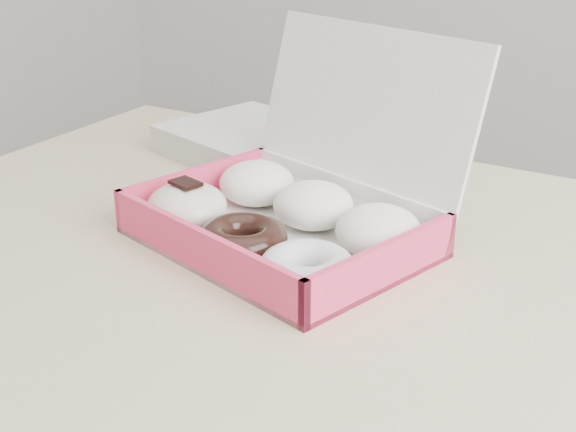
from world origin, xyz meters
The scene contains 3 objects.
table centered at (0.00, 0.00, 0.67)m, with size 1.20×0.80×0.75m.
donut_box centered at (-0.08, 0.03, 0.79)m, with size 0.38×0.36×0.23m.
newspapers centered at (-0.27, 0.26, 0.77)m, with size 0.26×0.21×0.04m, color silver.
Camera 1 is at (0.35, -0.71, 1.14)m, focal length 50.00 mm.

